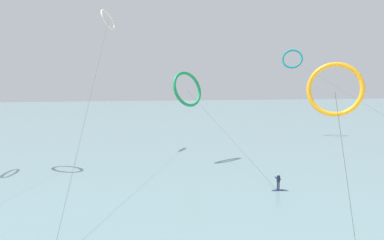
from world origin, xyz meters
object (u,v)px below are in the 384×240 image
at_px(kite_emerald, 187,89).
at_px(kite_ivory, 108,20).
at_px(kite_amber, 335,89).
at_px(surfer_navy, 278,183).
at_px(kite_teal, 292,59).

height_order(kite_emerald, kite_ivory, kite_ivory).
xyz_separation_m(kite_amber, kite_ivory, (-14.02, 41.14, 10.47)).
height_order(surfer_navy, kite_amber, kite_amber).
bearing_deg(surfer_navy, kite_emerald, -101.74).
bearing_deg(kite_emerald, surfer_navy, -102.78).
bearing_deg(kite_amber, surfer_navy, 110.94).
relative_size(kite_amber, kite_ivory, 0.29).
relative_size(kite_emerald, kite_ivory, 0.44).
distance_m(kite_emerald, kite_teal, 32.60).
xyz_separation_m(kite_emerald, kite_teal, (25.54, 19.43, 5.71)).
bearing_deg(kite_amber, kite_teal, 98.58).
distance_m(kite_amber, kite_ivory, 44.71).
height_order(surfer_navy, kite_teal, kite_teal).
height_order(kite_emerald, kite_teal, kite_teal).
relative_size(surfer_navy, kite_emerald, 0.09).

